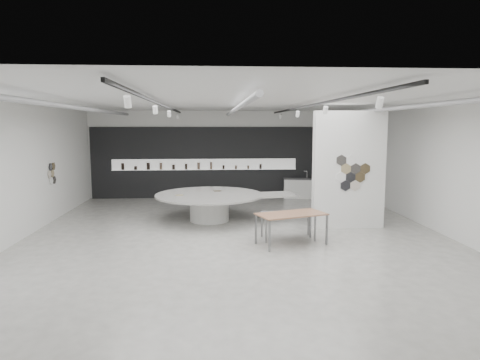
{
  "coord_description": "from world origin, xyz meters",
  "views": [
    {
      "loc": [
        -0.71,
        -11.81,
        3.15
      ],
      "look_at": [
        0.16,
        1.2,
        1.49
      ],
      "focal_mm": 32.0,
      "sensor_mm": 36.0,
      "label": 1
    }
  ],
  "objects": [
    {
      "name": "sample_table_wood",
      "position": [
        1.4,
        -0.79,
        0.78
      ],
      "size": [
        1.99,
        1.44,
        0.84
      ],
      "rotation": [
        0.0,
        0.0,
        0.34
      ],
      "color": "#96684D",
      "rests_on": "ground"
    },
    {
      "name": "partition_column",
      "position": [
        3.5,
        1.0,
        1.8
      ],
      "size": [
        2.2,
        0.38,
        3.6
      ],
      "color": "white",
      "rests_on": "ground"
    },
    {
      "name": "display_island",
      "position": [
        -0.72,
        2.22,
        0.59
      ],
      "size": [
        5.0,
        4.17,
        0.91
      ],
      "rotation": [
        0.0,
        0.0,
        0.19
      ],
      "color": "white",
      "rests_on": "ground"
    },
    {
      "name": "sample_table_stone",
      "position": [
        1.41,
        -0.25,
        0.68
      ],
      "size": [
        1.49,
        0.81,
        0.74
      ],
      "rotation": [
        0.0,
        0.0,
        0.06
      ],
      "color": "slate",
      "rests_on": "ground"
    },
    {
      "name": "kitchen_counter",
      "position": [
        3.19,
        6.51,
        0.43
      ],
      "size": [
        1.56,
        0.78,
        1.18
      ],
      "rotation": [
        0.0,
        0.0,
        -0.14
      ],
      "color": "white",
      "rests_on": "ground"
    },
    {
      "name": "room",
      "position": [
        -0.09,
        -0.0,
        2.07
      ],
      "size": [
        12.02,
        14.02,
        3.82
      ],
      "color": "#B5B2AA",
      "rests_on": "ground"
    },
    {
      "name": "back_wall_display",
      "position": [
        -0.08,
        6.93,
        1.54
      ],
      "size": [
        11.8,
        0.27,
        3.1
      ],
      "color": "black",
      "rests_on": "ground"
    }
  ]
}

